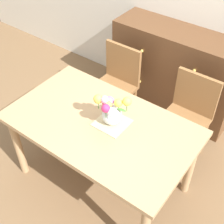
# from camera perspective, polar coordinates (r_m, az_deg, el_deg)

# --- Properties ---
(ground_plane) EXTENTS (12.00, 12.00, 0.00)m
(ground_plane) POSITION_cam_1_polar(r_m,az_deg,el_deg) (3.07, -1.72, -12.29)
(ground_plane) COLOR brown
(dining_table) EXTENTS (1.52, 0.91, 0.77)m
(dining_table) POSITION_cam_1_polar(r_m,az_deg,el_deg) (2.55, -2.03, -3.61)
(dining_table) COLOR tan
(dining_table) RESTS_ON ground_plane
(chair_left) EXTENTS (0.42, 0.42, 0.90)m
(chair_left) POSITION_cam_1_polar(r_m,az_deg,el_deg) (3.32, 0.86, 5.69)
(chair_left) COLOR olive
(chair_left) RESTS_ON ground_plane
(chair_right) EXTENTS (0.42, 0.42, 0.90)m
(chair_right) POSITION_cam_1_polar(r_m,az_deg,el_deg) (3.02, 13.83, -0.19)
(chair_right) COLOR olive
(chair_right) RESTS_ON ground_plane
(dresser) EXTENTS (1.40, 0.47, 1.00)m
(dresser) POSITION_cam_1_polar(r_m,az_deg,el_deg) (3.55, 11.38, 7.15)
(dresser) COLOR brown
(dresser) RESTS_ON ground_plane
(placemat) EXTENTS (0.25, 0.25, 0.01)m
(placemat) POSITION_cam_1_polar(r_m,az_deg,el_deg) (2.48, -0.00, -1.98)
(placemat) COLOR #CCB789
(placemat) RESTS_ON dining_table
(flower_vase) EXTENTS (0.28, 0.22, 0.28)m
(flower_vase) POSITION_cam_1_polar(r_m,az_deg,el_deg) (2.37, -0.16, 0.33)
(flower_vase) COLOR silver
(flower_vase) RESTS_ON placemat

